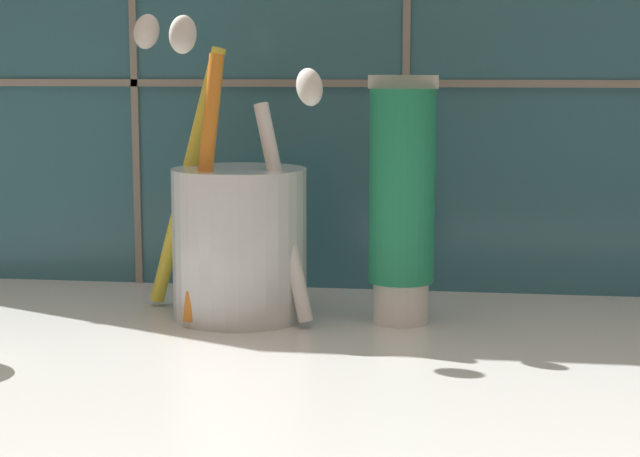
{
  "coord_description": "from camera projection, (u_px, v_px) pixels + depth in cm",
  "views": [
    {
      "loc": [
        6.32,
        -54.51,
        17.4
      ],
      "look_at": [
        -1.9,
        3.56,
        8.47
      ],
      "focal_mm": 60.0,
      "sensor_mm": 36.0,
      "label": 1
    }
  ],
  "objects": [
    {
      "name": "toothpaste_tube",
      "position": [
        402.0,
        202.0,
        0.64
      ],
      "size": [
        4.15,
        3.95,
        14.88
      ],
      "color": "white",
      "rests_on": "sink_counter"
    },
    {
      "name": "toothbrush_cup",
      "position": [
        238.0,
        237.0,
        0.66
      ],
      "size": [
        13.58,
        8.61,
        18.84
      ],
      "color": "silver",
      "rests_on": "sink_counter"
    },
    {
      "name": "tile_wall_backsplash",
      "position": [
        380.0,
        7.0,
        0.72
      ],
      "size": [
        85.85,
        1.72,
        42.76
      ],
      "color": "#336B7F",
      "rests_on": "ground"
    },
    {
      "name": "sink_counter",
      "position": [
        346.0,
        378.0,
        0.57
      ],
      "size": [
        75.85,
        37.55,
        2.0
      ],
      "primitive_type": "cube",
      "color": "silver",
      "rests_on": "ground"
    }
  ]
}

